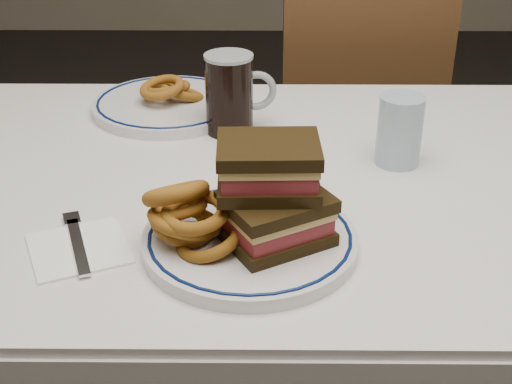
{
  "coord_description": "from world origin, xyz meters",
  "views": [
    {
      "loc": [
        -0.02,
        -1.05,
        1.29
      ],
      "look_at": [
        -0.03,
        -0.2,
        0.83
      ],
      "focal_mm": 50.0,
      "sensor_mm": 36.0,
      "label": 1
    }
  ],
  "objects_px": {
    "reuben_sandwich": "(273,193)",
    "far_plate": "(169,105)",
    "chair_far": "(355,121)",
    "main_plate": "(250,240)",
    "beer_mug": "(231,93)"
  },
  "relations": [
    {
      "from": "chair_far",
      "to": "far_plate",
      "type": "bearing_deg",
      "value": -130.44
    },
    {
      "from": "reuben_sandwich",
      "to": "chair_far",
      "type": "bearing_deg",
      "value": 76.47
    },
    {
      "from": "reuben_sandwich",
      "to": "beer_mug",
      "type": "bearing_deg",
      "value": 99.99
    },
    {
      "from": "far_plate",
      "to": "main_plate",
      "type": "bearing_deg",
      "value": -71.22
    },
    {
      "from": "chair_far",
      "to": "main_plate",
      "type": "xyz_separation_m",
      "value": [
        -0.28,
        -1.03,
        0.26
      ]
    },
    {
      "from": "main_plate",
      "to": "reuben_sandwich",
      "type": "bearing_deg",
      "value": -9.33
    },
    {
      "from": "reuben_sandwich",
      "to": "far_plate",
      "type": "distance_m",
      "value": 0.55
    },
    {
      "from": "main_plate",
      "to": "far_plate",
      "type": "height_order",
      "value": "same"
    },
    {
      "from": "chair_far",
      "to": "far_plate",
      "type": "xyz_separation_m",
      "value": [
        -0.45,
        -0.53,
        0.26
      ]
    },
    {
      "from": "main_plate",
      "to": "beer_mug",
      "type": "bearing_deg",
      "value": 95.85
    },
    {
      "from": "chair_far",
      "to": "reuben_sandwich",
      "type": "height_order",
      "value": "chair_far"
    },
    {
      "from": "main_plate",
      "to": "far_plate",
      "type": "relative_size",
      "value": 0.99
    },
    {
      "from": "chair_far",
      "to": "far_plate",
      "type": "distance_m",
      "value": 0.74
    },
    {
      "from": "main_plate",
      "to": "beer_mug",
      "type": "height_order",
      "value": "beer_mug"
    },
    {
      "from": "main_plate",
      "to": "reuben_sandwich",
      "type": "relative_size",
      "value": 1.77
    }
  ]
}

